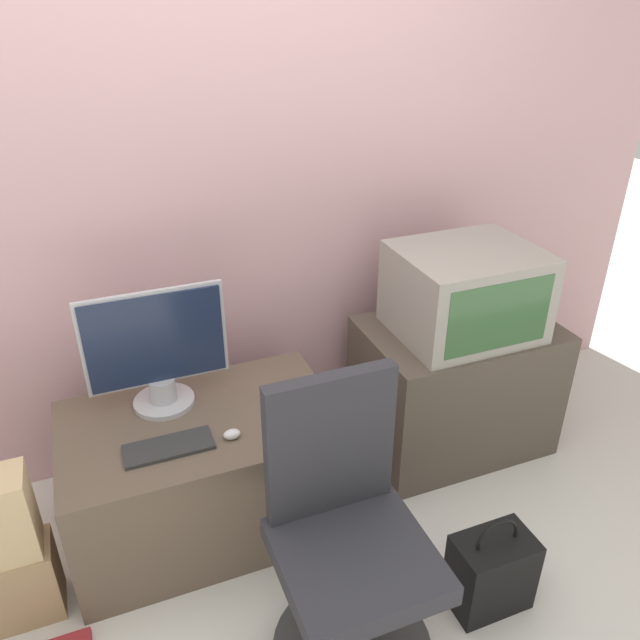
{
  "coord_description": "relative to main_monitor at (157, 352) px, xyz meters",
  "views": [
    {
      "loc": [
        -0.45,
        -1.05,
        1.91
      ],
      "look_at": [
        0.33,
        0.92,
        0.75
      ],
      "focal_mm": 35.0,
      "sensor_mm": 36.0,
      "label": 1
    }
  ],
  "objects": [
    {
      "name": "wall_back",
      "position": [
        0.29,
        0.37,
        0.57
      ],
      "size": [
        4.4,
        0.05,
        2.6
      ],
      "color": "#CC9EA3",
      "rests_on": "ground_plane"
    },
    {
      "name": "main_monitor",
      "position": [
        0.0,
        0.0,
        0.0
      ],
      "size": [
        0.51,
        0.23,
        0.47
      ],
      "color": "#B2B2B7",
      "rests_on": "desk"
    },
    {
      "name": "handbag",
      "position": [
        0.91,
        -0.87,
        -0.59
      ],
      "size": [
        0.27,
        0.17,
        0.38
      ],
      "color": "black",
      "rests_on": "ground_plane"
    },
    {
      "name": "crt_tv",
      "position": [
        1.24,
        -0.09,
        0.06
      ],
      "size": [
        0.56,
        0.47,
        0.36
      ],
      "color": "gray",
      "rests_on": "side_stand"
    },
    {
      "name": "office_chair",
      "position": [
        0.4,
        -0.81,
        -0.33
      ],
      "size": [
        0.51,
        0.51,
        0.94
      ],
      "color": "#333333",
      "rests_on": "ground_plane"
    },
    {
      "name": "keyboard",
      "position": [
        -0.03,
        -0.27,
        -0.22
      ],
      "size": [
        0.3,
        0.12,
        0.01
      ],
      "color": "#2D2D2D",
      "rests_on": "desk"
    },
    {
      "name": "cardboard_box_lower",
      "position": [
        -0.6,
        -0.32,
        -0.59
      ],
      "size": [
        0.3,
        0.17,
        0.29
      ],
      "color": "#A3845B",
      "rests_on": "ground_plane"
    },
    {
      "name": "mouse",
      "position": [
        0.19,
        -0.3,
        -0.21
      ],
      "size": [
        0.06,
        0.04,
        0.04
      ],
      "color": "silver",
      "rests_on": "desk"
    },
    {
      "name": "side_stand",
      "position": [
        1.26,
        -0.06,
        -0.43
      ],
      "size": [
        0.82,
        0.55,
        0.61
      ],
      "color": "#4C4238",
      "rests_on": "ground_plane"
    },
    {
      "name": "desk",
      "position": [
        0.1,
        -0.15,
        -0.48
      ],
      "size": [
        1.0,
        0.62,
        0.5
      ],
      "color": "brown",
      "rests_on": "ground_plane"
    }
  ]
}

